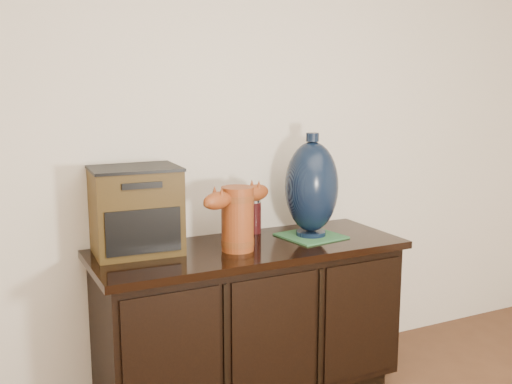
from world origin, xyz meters
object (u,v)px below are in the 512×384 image
terracotta_vessel (238,215)px  lamp_base (312,187)px  sideboard (250,320)px  tv_radio (136,210)px  spray_can (255,216)px

terracotta_vessel → lamp_base: (0.42, 0.06, 0.08)m
sideboard → tv_radio: size_ratio=3.67×
tv_radio → lamp_base: size_ratio=0.79×
sideboard → lamp_base: 0.70m
tv_radio → lamp_base: lamp_base is taller
sideboard → lamp_base: bearing=2.5°
tv_radio → spray_can: 0.64m
sideboard → spray_can: bearing=57.9°
sideboard → terracotta_vessel: bearing=-150.2°
sideboard → spray_can: spray_can is taller
tv_radio → spray_can: tv_radio is taller
tv_radio → lamp_base: bearing=-4.6°
sideboard → spray_can: 0.52m
sideboard → spray_can: size_ratio=7.98×
terracotta_vessel → tv_radio: tv_radio is taller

